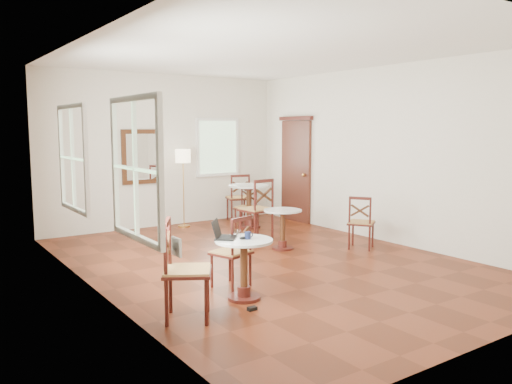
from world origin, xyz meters
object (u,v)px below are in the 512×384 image
Objects in this scene: cafe_table_mid at (283,225)px; chair_back_b at (246,207)px; navy_mug at (248,235)px; floor_lamp at (183,161)px; power_adapter at (252,309)px; chair_near_b at (185,270)px; mouse at (243,238)px; chair_near_a at (232,252)px; chair_mid_b at (361,222)px; chair_back_a at (238,198)px; water_glass at (239,234)px; laptop at (222,234)px; chair_mid_a at (257,209)px; cafe_table_near at (244,262)px; cafe_table_back at (249,201)px.

cafe_table_mid is 1.95m from chair_back_b.
floor_lamp is at bearing 72.45° from navy_mug.
floor_lamp reaches higher than power_adapter.
chair_near_b is 0.87m from mouse.
navy_mug reaches higher than cafe_table_mid.
chair_back_b is at bearing -143.25° from chair_near_a.
chair_back_a is at bearing -29.75° from chair_mid_b.
chair_mid_b reaches higher than water_glass.
water_glass reaches higher than cafe_table_mid.
laptop reaches higher than power_adapter.
chair_back_b is (-0.53, 2.57, -0.02)m from chair_mid_b.
chair_near_b reaches higher than laptop.
cafe_table_mid is 0.73× the size of chair_near_a.
chair_mid_a reaches higher than chair_back_a.
power_adapter is (0.04, -0.55, -0.73)m from laptop.
navy_mug is 1.05× the size of power_adapter.
floor_lamp is at bearing 48.21° from mouse.
chair_mid_a is 3.20m from water_glass.
cafe_table_near reaches higher than cafe_table_mid.
power_adapter is (-0.12, -0.36, -0.69)m from mouse.
cafe_table_near is 0.86m from chair_near_b.
chair_mid_b is at bearing -41.48° from chair_near_b.
cafe_table_mid is at bearing -11.55° from laptop.
cafe_table_back is 4.32m from navy_mug.
chair_near_b reaches higher than cafe_table_mid.
floor_lamp is at bearing 71.69° from power_adapter.
chair_mid_b is at bearing -79.28° from cafe_table_back.
cafe_table_back is at bearing -10.44° from chair_near_b.
mouse is at bearing -92.51° from water_glass.
cafe_table_back reaches higher than cafe_table_mid.
cafe_table_near is at bearing -95.18° from laptop.
floor_lamp reaches higher than water_glass.
cafe_table_near is 1.83× the size of laptop.
chair_mid_a is 1.85m from chair_back_a.
power_adapter is (-2.81, -4.66, -0.48)m from chair_back_a.
floor_lamp is 4.62m from navy_mug.
chair_back_a reaches higher than water_glass.
cafe_table_near is 6.86× the size of power_adapter.
chair_mid_a is 12.27× the size of mouse.
chair_mid_a reaches higher than chair_near_a.
cafe_table_back is at bearing 31.80° from mouse.
chair_mid_b is at bearing 115.81° from chair_mid_a.
floor_lamp reaches higher than chair_back_b.
cafe_table_mid is at bearing -80.42° from floor_lamp.
water_glass is 0.90× the size of power_adapter.
water_glass is at bearing 64.03° from mouse.
chair_back_b is 9.44× the size of mouse.
laptop is at bearing 94.54° from power_adapter.
navy_mug is (-2.89, -1.03, 0.31)m from chair_mid_b.
floor_lamp is (-0.55, 1.77, 0.77)m from chair_mid_a.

